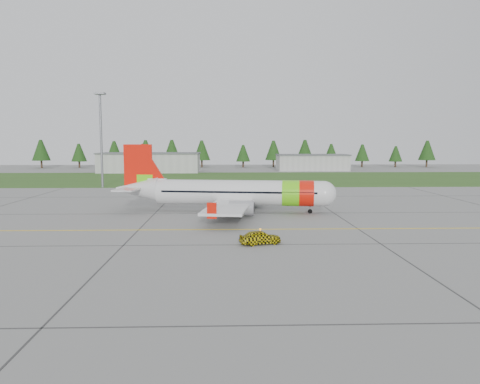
{
  "coord_description": "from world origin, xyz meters",
  "views": [
    {
      "loc": [
        -5.11,
        -44.35,
        9.92
      ],
      "look_at": [
        -3.2,
        18.14,
        3.2
      ],
      "focal_mm": 35.0,
      "sensor_mm": 36.0,
      "label": 1
    }
  ],
  "objects": [
    {
      "name": "grass_strip",
      "position": [
        0.0,
        82.0,
        0.01
      ],
      "size": [
        320.0,
        50.0,
        0.03
      ],
      "primitive_type": "cube",
      "color": "#30561E",
      "rests_on": "ground"
    },
    {
      "name": "taxi_guideline",
      "position": [
        0.0,
        8.0,
        0.01
      ],
      "size": [
        120.0,
        0.25,
        0.02
      ],
      "primitive_type": "cube",
      "color": "gold",
      "rests_on": "ground"
    },
    {
      "name": "treeline",
      "position": [
        0.0,
        138.0,
        5.0
      ],
      "size": [
        160.0,
        8.0,
        10.0
      ],
      "primitive_type": null,
      "color": "#1C3F14",
      "rests_on": "ground"
    },
    {
      "name": "aircraft",
      "position": [
        -3.96,
        21.26,
        2.76
      ],
      "size": [
        31.45,
        29.28,
        9.56
      ],
      "rotation": [
        0.0,
        0.0,
        -0.15
      ],
      "color": "silver",
      "rests_on": "ground"
    },
    {
      "name": "follow_me_car",
      "position": [
        -1.79,
        0.24,
        2.02
      ],
      "size": [
        1.77,
        1.94,
        4.04
      ],
      "primitive_type": "imported",
      "rotation": [
        0.0,
        0.0,
        1.85
      ],
      "color": "yellow",
      "rests_on": "ground"
    },
    {
      "name": "hangar_west",
      "position": [
        -30.0,
        110.0,
        3.0
      ],
      "size": [
        32.0,
        14.0,
        6.0
      ],
      "primitive_type": "cube",
      "color": "#A8A8A3",
      "rests_on": "ground"
    },
    {
      "name": "ground",
      "position": [
        0.0,
        0.0,
        0.0
      ],
      "size": [
        320.0,
        320.0,
        0.0
      ],
      "primitive_type": "plane",
      "color": "gray",
      "rests_on": "ground"
    },
    {
      "name": "hangar_east",
      "position": [
        25.0,
        118.0,
        2.6
      ],
      "size": [
        24.0,
        12.0,
        5.2
      ],
      "primitive_type": "cube",
      "color": "#A8A8A3",
      "rests_on": "ground"
    },
    {
      "name": "service_van",
      "position": [
        -7.52,
        50.58,
        2.16
      ],
      "size": [
        1.95,
        1.91,
        4.33
      ],
      "primitive_type": "imported",
      "rotation": [
        0.0,
        0.0,
        0.4
      ],
      "color": "silver",
      "rests_on": "ground"
    },
    {
      "name": "floodlight_mast",
      "position": [
        -32.0,
        58.0,
        10.0
      ],
      "size": [
        0.5,
        0.5,
        20.0
      ],
      "primitive_type": "cylinder",
      "color": "slate",
      "rests_on": "ground"
    }
  ]
}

